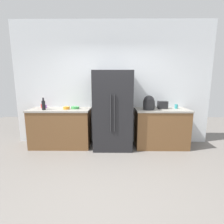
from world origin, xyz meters
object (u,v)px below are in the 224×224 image
Objects in this scene: rice_cooker at (149,103)px; cup_a at (45,107)px; bottle_a at (44,105)px; cup_c at (43,106)px; refrigerator at (113,110)px; bowl_b at (75,108)px; bowl_a at (66,108)px; cup_b at (176,106)px; toaster at (163,105)px.

cup_a is (-2.50, 0.16, -0.11)m from rice_cooker.
bottle_a is 3.30× the size of cup_a.
refrigerator is at bearing -7.06° from cup_c.
rice_cooker is at bearing -3.48° from bowl_b.
bottle_a is (-1.59, -0.08, 0.14)m from refrigerator.
bowl_b is at bearing 22.78° from bowl_a.
bowl_b is (0.69, 0.18, -0.09)m from bottle_a.
cup_c is at bearing 142.64° from cup_a.
cup_a is at bearing 179.87° from cup_b.
bowl_a is at bearing -177.22° from cup_b.
cup_c is 0.68m from bowl_a.
cup_b is (0.70, 0.15, -0.11)m from rice_cooker.
rice_cooker is 1.71× the size of bowl_b.
refrigerator is at bearing -174.61° from cup_b.
bowl_a reaches higher than bowl_b.
refrigerator is at bearing -0.91° from bowl_a.
cup_b is 2.64m from bowl_a.
rice_cooker reaches higher than bowl_b.
refrigerator is 1.21m from toaster.
rice_cooker reaches higher than cup_b.
cup_a is (-2.86, 0.03, -0.05)m from toaster.
toaster is at bearing 2.62° from bowl_a.
bowl_a is at bearing -17.06° from cup_c.
cup_b reaches higher than cup_c.
rice_cooker reaches higher than toaster.
cup_b is 0.68× the size of bowl_a.
cup_a is at bearing 179.39° from toaster.
cup_b is 3.28m from cup_c.
cup_b is at bearing -0.13° from cup_a.
bowl_a is (-2.63, -0.13, -0.02)m from cup_b.
cup_a is 0.90× the size of cup_c.
bowl_a is (-2.30, -0.11, -0.06)m from toaster.
bowl_a is (-1.10, 0.02, 0.06)m from refrigerator.
bottle_a reaches higher than cup_a.
cup_c is at bearing 171.94° from bowl_b.
toaster is 2.80m from bottle_a.
rice_cooker is (0.84, -0.01, 0.18)m from refrigerator.
refrigerator is 12.02× the size of bowl_a.
bottle_a is 2.97× the size of cup_c.
cup_b is 2.45m from bowl_b.
cup_b is 0.53× the size of bowl_b.
bottle_a is at bearing -165.26° from bowl_b.
toaster is 1.49× the size of bowl_a.
refrigerator reaches higher than toaster.
cup_a is 3.20m from cup_b.
refrigerator reaches higher than cup_a.
toaster is at bearing 5.82° from refrigerator.
cup_c is (-2.94, 0.09, -0.04)m from toaster.
rice_cooker reaches higher than cup_a.
cup_c is at bearing 178.18° from toaster.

